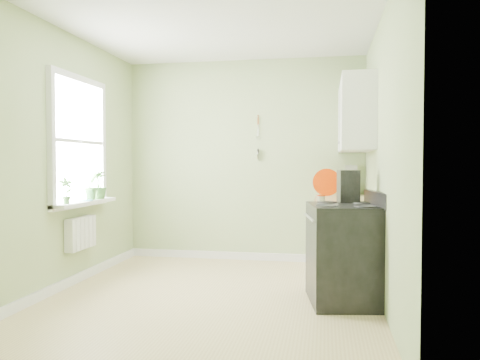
% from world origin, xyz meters
% --- Properties ---
extents(floor, '(3.20, 3.60, 0.02)m').
position_xyz_m(floor, '(0.00, 0.00, -0.01)').
color(floor, tan).
rests_on(floor, ground).
extents(ceiling, '(3.20, 3.60, 0.02)m').
position_xyz_m(ceiling, '(0.00, 0.00, 2.71)').
color(ceiling, white).
rests_on(ceiling, wall_back).
extents(wall_back, '(3.20, 0.02, 2.70)m').
position_xyz_m(wall_back, '(0.00, 1.81, 1.35)').
color(wall_back, '#AABC80').
rests_on(wall_back, floor).
extents(wall_left, '(0.02, 3.60, 2.70)m').
position_xyz_m(wall_left, '(-1.61, 0.00, 1.35)').
color(wall_left, '#AABC80').
rests_on(wall_left, floor).
extents(wall_right, '(0.02, 3.60, 2.70)m').
position_xyz_m(wall_right, '(1.61, 0.00, 1.35)').
color(wall_right, '#AABC80').
rests_on(wall_right, floor).
extents(base_cabinets, '(0.60, 1.60, 0.87)m').
position_xyz_m(base_cabinets, '(1.30, 1.00, 0.43)').
color(base_cabinets, white).
rests_on(base_cabinets, floor).
extents(countertop, '(0.64, 1.60, 0.04)m').
position_xyz_m(countertop, '(1.29, 1.00, 0.89)').
color(countertop, '#F2DA94').
rests_on(countertop, base_cabinets).
extents(upper_cabinets, '(0.35, 1.40, 0.80)m').
position_xyz_m(upper_cabinets, '(1.43, 1.10, 1.85)').
color(upper_cabinets, white).
rests_on(upper_cabinets, wall_right).
extents(window, '(0.06, 1.14, 1.44)m').
position_xyz_m(window, '(-1.58, 0.30, 1.55)').
color(window, white).
rests_on(window, wall_left).
extents(window_sill, '(0.18, 1.14, 0.04)m').
position_xyz_m(window_sill, '(-1.51, 0.30, 0.88)').
color(window_sill, white).
rests_on(window_sill, wall_left).
extents(radiator, '(0.12, 0.50, 0.35)m').
position_xyz_m(radiator, '(-1.54, 0.25, 0.55)').
color(radiator, white).
rests_on(radiator, wall_left).
extents(wall_utensils, '(0.02, 0.14, 0.58)m').
position_xyz_m(wall_utensils, '(0.20, 1.78, 1.56)').
color(wall_utensils, '#F2DA94').
rests_on(wall_utensils, wall_back).
extents(stove, '(0.77, 0.85, 1.05)m').
position_xyz_m(stove, '(1.28, 0.04, 0.47)').
color(stove, black).
rests_on(stove, floor).
extents(stand_mixer, '(0.22, 0.36, 0.42)m').
position_xyz_m(stand_mixer, '(1.42, 1.74, 1.09)').
color(stand_mixer, '#B2B2B7').
rests_on(stand_mixer, countertop).
extents(kettle, '(0.18, 0.11, 0.18)m').
position_xyz_m(kettle, '(1.12, 1.72, 1.00)').
color(kettle, silver).
rests_on(kettle, countertop).
extents(coffee_maker, '(0.22, 0.24, 0.34)m').
position_xyz_m(coffee_maker, '(1.31, 0.30, 1.07)').
color(coffee_maker, black).
rests_on(coffee_maker, countertop).
extents(red_tray, '(0.34, 0.07, 0.34)m').
position_xyz_m(red_tray, '(1.11, 1.39, 1.08)').
color(red_tray, '#A52700').
rests_on(red_tray, countertop).
extents(jar, '(0.08, 0.08, 0.09)m').
position_xyz_m(jar, '(1.05, 0.30, 0.95)').
color(jar, beige).
rests_on(jar, countertop).
extents(plant_a, '(0.17, 0.17, 0.27)m').
position_xyz_m(plant_a, '(-1.50, -0.10, 1.04)').
color(plant_a, '#447734').
rests_on(plant_a, window_sill).
extents(plant_b, '(0.16, 0.19, 0.32)m').
position_xyz_m(plant_b, '(-1.50, 0.42, 1.06)').
color(plant_b, '#447734').
rests_on(plant_b, window_sill).
extents(plant_c, '(0.24, 0.24, 0.32)m').
position_xyz_m(plant_c, '(-1.50, 0.60, 1.06)').
color(plant_c, '#447734').
rests_on(plant_c, window_sill).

